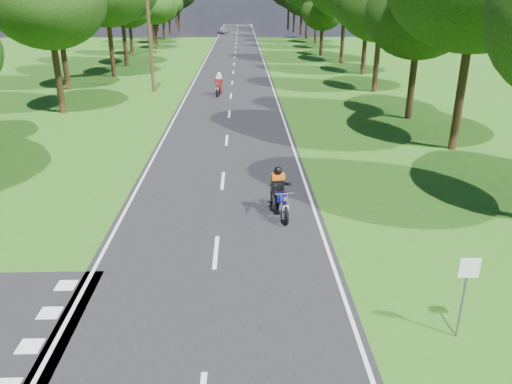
{
  "coord_description": "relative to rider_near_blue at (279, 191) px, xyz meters",
  "views": [
    {
      "loc": [
        0.81,
        -10.94,
        7.05
      ],
      "look_at": [
        1.23,
        4.0,
        1.1
      ],
      "focal_mm": 35.0,
      "sensor_mm": 36.0,
      "label": 1
    }
  ],
  "objects": [
    {
      "name": "ground",
      "position": [
        -2.04,
        -4.67,
        -0.84
      ],
      "size": [
        160.0,
        160.0,
        0.0
      ],
      "primitive_type": "plane",
      "color": "#275714",
      "rests_on": "ground"
    },
    {
      "name": "distant_car",
      "position": [
        -4.64,
        83.79,
        -0.19
      ],
      "size": [
        2.5,
        3.97,
        1.26
      ],
      "primitive_type": "imported",
      "rotation": [
        0.0,
        0.0,
        -0.29
      ],
      "color": "#A5A7AC",
      "rests_on": "main_road"
    },
    {
      "name": "rider_near_blue",
      "position": [
        0.0,
        0.0,
        0.0
      ],
      "size": [
        0.97,
        2.06,
        1.65
      ],
      "primitive_type": null,
      "rotation": [
        0.0,
        0.0,
        0.16
      ],
      "color": "#0C0D86",
      "rests_on": "main_road"
    },
    {
      "name": "rider_far_red",
      "position": [
        -2.94,
        21.73,
        -0.01
      ],
      "size": [
        0.85,
        2.02,
        1.64
      ],
      "primitive_type": null,
      "rotation": [
        0.0,
        0.0,
        -0.1
      ],
      "color": "#A1170C",
      "rests_on": "main_road"
    },
    {
      "name": "road_markings",
      "position": [
        -2.18,
        43.46,
        -0.82
      ],
      "size": [
        7.4,
        140.0,
        0.01
      ],
      "color": "silver",
      "rests_on": "main_road"
    },
    {
      "name": "road_sign",
      "position": [
        3.46,
        -6.68,
        0.5
      ],
      "size": [
        0.45,
        0.07,
        2.0
      ],
      "color": "slate",
      "rests_on": "ground"
    },
    {
      "name": "telegraph_pole",
      "position": [
        -8.04,
        23.33,
        3.23
      ],
      "size": [
        1.2,
        0.26,
        8.0
      ],
      "color": "#382616",
      "rests_on": "ground"
    },
    {
      "name": "main_road",
      "position": [
        -2.04,
        45.33,
        -0.83
      ],
      "size": [
        7.0,
        140.0,
        0.02
      ],
      "primitive_type": "cube",
      "color": "black",
      "rests_on": "ground"
    }
  ]
}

